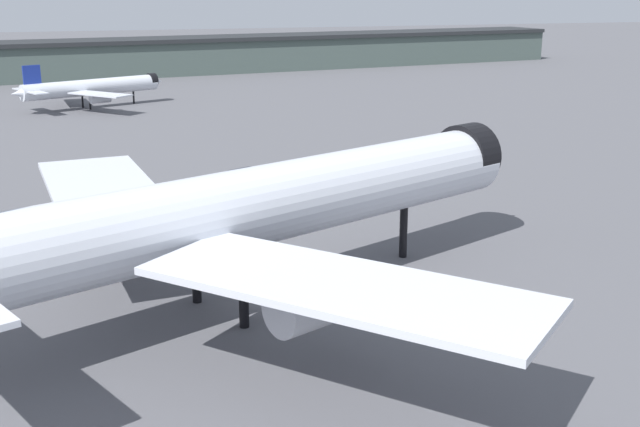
% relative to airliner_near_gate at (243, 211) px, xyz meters
% --- Properties ---
extents(ground, '(900.00, 900.00, 0.00)m').
position_rel_airliner_near_gate_xyz_m(ground, '(2.38, 1.29, -8.74)').
color(ground, '#56565B').
extents(airliner_near_gate, '(66.67, 59.65, 19.83)m').
position_rel_airliner_near_gate_xyz_m(airliner_near_gate, '(0.00, 0.00, 0.00)').
color(airliner_near_gate, silver).
rests_on(airliner_near_gate, ground).
extents(airliner_far_taxiway, '(34.96, 31.26, 10.54)m').
position_rel_airliner_near_gate_xyz_m(airliner_far_taxiway, '(-8.66, 125.44, -4.09)').
color(airliner_far_taxiway, silver).
rests_on(airliner_far_taxiway, ground).
extents(terminal_building, '(251.37, 52.97, 16.74)m').
position_rel_airliner_near_gate_xyz_m(terminal_building, '(29.94, 194.03, -3.02)').
color(terminal_building, '#475651').
rests_on(terminal_building, ground).
extents(service_truck_front, '(4.34, 5.96, 3.00)m').
position_rel_airliner_near_gate_xyz_m(service_truck_front, '(8.94, 40.69, -7.15)').
color(service_truck_front, black).
rests_on(service_truck_front, ground).
extents(traffic_cone_wingtip, '(0.45, 0.45, 0.56)m').
position_rel_airliner_near_gate_xyz_m(traffic_cone_wingtip, '(-8.10, 42.35, -8.46)').
color(traffic_cone_wingtip, '#F2600C').
rests_on(traffic_cone_wingtip, ground).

